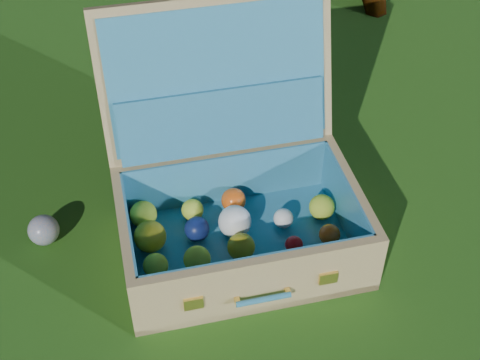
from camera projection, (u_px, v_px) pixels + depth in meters
ground at (253, 202)px, 1.71m from camera, size 60.00×60.00×0.00m
stray_ball at (44, 230)px, 1.59m from camera, size 0.07×0.07×0.07m
suitcase at (231, 182)px, 1.55m from camera, size 0.63×0.60×0.51m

